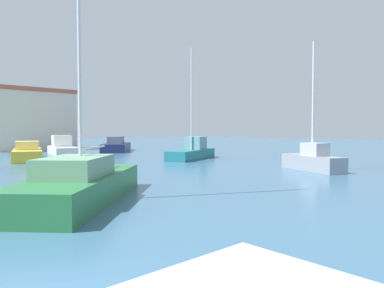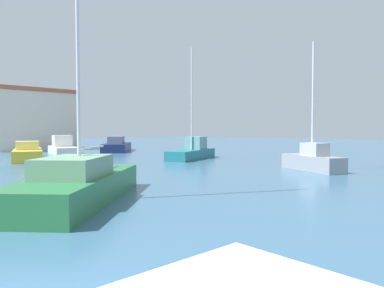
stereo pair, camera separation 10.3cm
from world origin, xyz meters
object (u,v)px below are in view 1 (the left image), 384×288
(sailboat_teal_inner_mooring, at_px, (192,151))
(motorboat_navy_distant_north, at_px, (116,146))
(motorboat_yellow_center_channel, at_px, (27,153))
(sailboat_grey_mid_harbor, at_px, (313,160))
(sailboat_green_far_left, at_px, (80,183))
(motorboat_white_outer_mooring, at_px, (62,148))

(sailboat_teal_inner_mooring, height_order, motorboat_navy_distant_north, sailboat_teal_inner_mooring)
(motorboat_yellow_center_channel, height_order, sailboat_grey_mid_harbor, sailboat_grey_mid_harbor)
(sailboat_green_far_left, distance_m, sailboat_grey_mid_harbor, 15.25)
(motorboat_navy_distant_north, bearing_deg, sailboat_green_far_left, -123.21)
(sailboat_grey_mid_harbor, xyz_separation_m, motorboat_white_outer_mooring, (-5.32, 25.71, -0.02))
(sailboat_green_far_left, bearing_deg, motorboat_white_outer_mooring, 68.42)
(sailboat_green_far_left, relative_size, motorboat_yellow_center_channel, 1.76)
(sailboat_teal_inner_mooring, bearing_deg, sailboat_grey_mid_harbor, -92.44)
(sailboat_grey_mid_harbor, bearing_deg, sailboat_green_far_left, 177.64)
(motorboat_yellow_center_channel, xyz_separation_m, motorboat_navy_distant_north, (12.00, 5.76, 0.05))
(sailboat_grey_mid_harbor, height_order, sailboat_teal_inner_mooring, sailboat_teal_inner_mooring)
(sailboat_green_far_left, distance_m, motorboat_navy_distant_north, 30.27)
(motorboat_white_outer_mooring, bearing_deg, sailboat_grey_mid_harbor, -78.32)
(sailboat_green_far_left, height_order, sailboat_grey_mid_harbor, sailboat_green_far_left)
(sailboat_green_far_left, xyz_separation_m, sailboat_teal_inner_mooring, (15.73, 11.11, -0.01))
(sailboat_green_far_left, xyz_separation_m, motorboat_yellow_center_channel, (4.58, 19.56, -0.10))
(motorboat_yellow_center_channel, distance_m, motorboat_white_outer_mooring, 7.68)
(sailboat_grey_mid_harbor, distance_m, motorboat_navy_distant_north, 25.99)
(motorboat_white_outer_mooring, bearing_deg, sailboat_green_far_left, -111.58)
(sailboat_green_far_left, height_order, motorboat_yellow_center_channel, sailboat_green_far_left)
(motorboat_navy_distant_north, relative_size, motorboat_white_outer_mooring, 1.13)
(sailboat_green_far_left, height_order, sailboat_teal_inner_mooring, sailboat_green_far_left)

